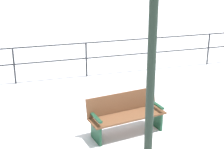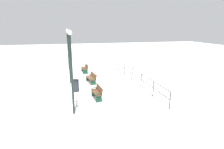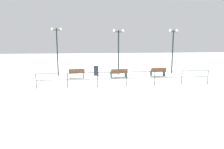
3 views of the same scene
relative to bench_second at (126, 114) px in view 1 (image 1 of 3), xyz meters
The scene contains 3 objects.
ground_plane 0.47m from the bench_second, ahead, with size 80.00×80.00×0.00m, color white.
bench_second is the anchor object (origin of this frame).
waterfront_railing 3.80m from the bench_second, behind, with size 0.05×13.20×1.12m.
Camera 1 is at (5.91, -2.18, 3.57)m, focal length 53.52 mm.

